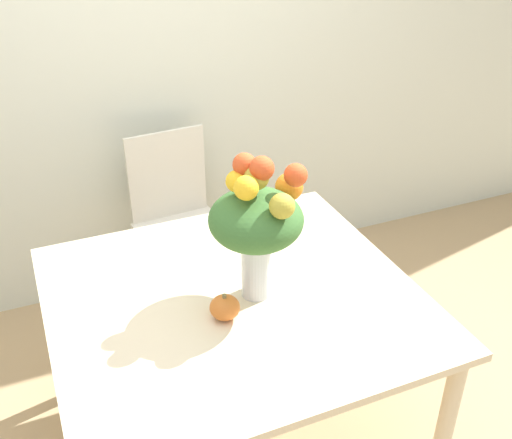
% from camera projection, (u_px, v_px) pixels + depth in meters
% --- Properties ---
extents(wall_back, '(8.00, 0.06, 2.70)m').
position_uv_depth(wall_back, '(132.00, 34.00, 2.77)').
color(wall_back, silver).
rests_on(wall_back, ground_plane).
extents(dining_table, '(1.24, 1.15, 0.74)m').
position_uv_depth(dining_table, '(234.00, 315.00, 2.11)').
color(dining_table, beige).
rests_on(dining_table, ground_plane).
extents(flower_vase, '(0.35, 0.31, 0.52)m').
position_uv_depth(flower_vase, '(258.00, 220.00, 1.93)').
color(flower_vase, silver).
rests_on(flower_vase, dining_table).
extents(pumpkin, '(0.10, 0.10, 0.09)m').
position_uv_depth(pumpkin, '(225.00, 307.00, 1.95)').
color(pumpkin, orange).
rests_on(pumpkin, dining_table).
extents(dining_chair_near_window, '(0.45, 0.45, 0.93)m').
position_uv_depth(dining_chair_near_window, '(179.00, 223.00, 2.98)').
color(dining_chair_near_window, silver).
rests_on(dining_chair_near_window, ground_plane).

